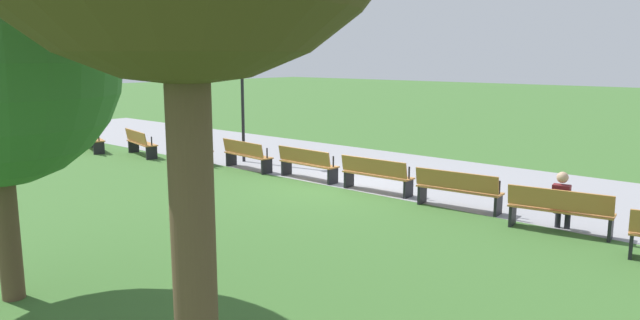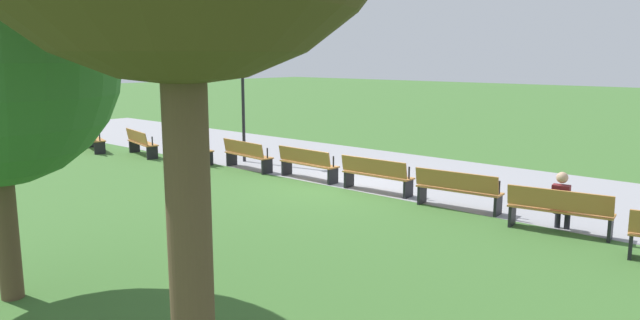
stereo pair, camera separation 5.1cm
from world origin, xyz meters
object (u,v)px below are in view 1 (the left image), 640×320
Objects in this scene: bench_0 at (43,134)px; bench_4 at (246,154)px; bench_7 at (458,189)px; lamp_post at (242,76)px; bench_1 at (91,138)px; bench_3 at (191,148)px; bench_2 at (140,142)px; bench_8 at (560,209)px; person_seated at (562,200)px; bench_6 at (376,174)px; bench_5 at (307,163)px.

bench_4 is (9.17, 2.04, 0.00)m from bench_0.
lamp_post is (-8.22, 0.91, 2.28)m from bench_7.
bench_1 is 1.00× the size of bench_3.
bench_3 is at bearing 34.10° from bench_0.
bench_2 is at bearing -160.27° from bench_3.
bench_3 is 1.00× the size of bench_8.
person_seated reaches higher than bench_4.
bench_0 is 18.65m from bench_8.
bench_8 is at bearing -6.49° from lamp_post.
bench_1 is at bearing 174.59° from bench_8.
lamp_post is (3.49, 1.64, 2.28)m from bench_2.
bench_8 is 0.50× the size of lamp_post.
bench_7 is 2.35m from bench_8.
bench_7 is (9.39, 0.29, 0.00)m from bench_3.
bench_6 is at bearing 171.03° from bench_7.
lamp_post is (-1.16, 0.91, 2.28)m from bench_4.
bench_6 is (13.88, 2.19, 0.00)m from bench_0.
bench_4 is (4.65, 0.73, 0.00)m from bench_2.
lamp_post is (-3.51, 0.76, 2.28)m from bench_5.
bench_3 is at bearing 176.40° from bench_7.
bench_8 is 1.64× the size of person_seated.
bench_8 is at bearing 14.37° from bench_2.
bench_8 is at bearing 3.60° from bench_4.
bench_1 is 1.02× the size of bench_6.
bench_6 is 0.49× the size of lamp_post.
bench_3 and bench_4 have the same top height.
bench_2 is 14.03m from person_seated.
bench_0 is 14.05m from bench_6.
bench_2 and bench_6 have the same top height.
person_seated is 10.79m from lamp_post.
person_seated is at bearing -5.74° from lamp_post.
person_seated is at bearing 14.96° from bench_2.
bench_6 and bench_8 have the same top height.
bench_5 is at bearing 25.13° from bench_1.
person_seated reaches higher than bench_3.
bench_7 is at bearing -5.38° from bench_6.
bench_6 is (11.64, 1.46, 0.00)m from bench_1.
bench_6 is at bearing 7.18° from bench_4.
bench_0 is 18.64m from person_seated.
bench_1 and bench_5 have the same top height.
bench_7 is 2.32m from person_seated.
lamp_post reaches higher than bench_1.
bench_1 is at bearing -174.63° from bench_6.
bench_4 is 2.71m from lamp_post.
bench_2 and bench_5 have the same top height.
bench_2 is 11.73m from bench_7.
lamp_post reaches higher than person_seated.
bench_5 is (4.69, 0.44, 0.00)m from bench_3.
lamp_post is at bearing 168.32° from bench_7.
lamp_post reaches higher than bench_5.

